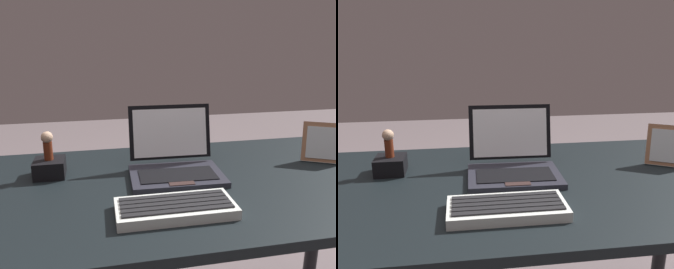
% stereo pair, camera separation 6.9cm
% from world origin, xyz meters
% --- Properties ---
extents(desk, '(1.61, 0.75, 0.73)m').
position_xyz_m(desk, '(0.00, 0.00, 0.63)').
color(desk, black).
rests_on(desk, ground).
extents(laptop_front, '(0.30, 0.26, 0.21)m').
position_xyz_m(laptop_front, '(0.01, 0.06, 0.77)').
color(laptop_front, '#25252F').
rests_on(laptop_front, desk).
extents(external_keyboard, '(0.30, 0.14, 0.03)m').
position_xyz_m(external_keyboard, '(-0.04, -0.19, 0.75)').
color(external_keyboard, silver).
rests_on(external_keyboard, desk).
extents(photo_frame, '(0.14, 0.10, 0.14)m').
position_xyz_m(photo_frame, '(0.55, 0.07, 0.80)').
color(photo_frame, '#936245').
rests_on(photo_frame, desk).
extents(figurine_stand, '(0.10, 0.10, 0.06)m').
position_xyz_m(figurine_stand, '(-0.38, 0.13, 0.76)').
color(figurine_stand, black).
rests_on(figurine_stand, desk).
extents(figurine, '(0.04, 0.04, 0.09)m').
position_xyz_m(figurine, '(-0.38, 0.13, 0.84)').
color(figurine, '#612513').
rests_on(figurine, figurine_stand).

